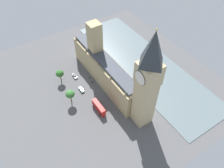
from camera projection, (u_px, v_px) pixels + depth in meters
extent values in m
plane|color=#565659|center=(103.00, 82.00, 133.17)|extent=(129.64, 129.64, 0.00)
cube|color=slate|center=(143.00, 63.00, 144.72)|extent=(35.67, 116.67, 0.25)
cube|color=tan|center=(105.00, 71.00, 128.07)|extent=(10.72, 59.64, 15.89)
cube|color=tan|center=(95.00, 49.00, 127.31)|extent=(6.82, 6.82, 34.70)
cube|color=#383D47|center=(105.00, 60.00, 121.66)|extent=(8.15, 57.25, 1.60)
cone|color=tan|center=(76.00, 39.00, 134.70)|extent=(1.20, 1.20, 2.88)
cone|color=tan|center=(86.00, 50.00, 127.06)|extent=(1.20, 1.20, 2.81)
cone|color=tan|center=(97.00, 63.00, 119.62)|extent=(1.20, 1.20, 2.17)
cone|color=tan|center=(110.00, 77.00, 111.75)|extent=(1.20, 1.20, 2.73)
cone|color=tan|center=(125.00, 94.00, 104.04)|extent=(1.20, 1.20, 2.86)
cube|color=tan|center=(144.00, 103.00, 104.28)|extent=(8.30, 8.30, 28.37)
cube|color=tan|center=(149.00, 74.00, 89.90)|extent=(9.13, 9.13, 10.83)
cylinder|color=silver|center=(140.00, 78.00, 88.16)|extent=(0.25, 6.31, 6.31)
torus|color=black|center=(140.00, 78.00, 88.16)|extent=(0.24, 6.55, 6.55)
cylinder|color=silver|center=(142.00, 67.00, 92.59)|extent=(6.31, 0.25, 6.31)
torus|color=black|center=(142.00, 67.00, 92.59)|extent=(6.55, 0.24, 6.55)
pyramid|color=#2D3338|center=(153.00, 48.00, 80.23)|extent=(9.13, 9.13, 15.52)
sphere|color=gold|center=(157.00, 29.00, 74.25)|extent=(0.80, 0.80, 0.80)
cube|color=silver|center=(75.00, 76.00, 135.59)|extent=(1.96, 4.63, 0.75)
cube|color=black|center=(74.00, 75.00, 135.21)|extent=(1.61, 2.61, 0.65)
cylinder|color=black|center=(77.00, 77.00, 135.31)|extent=(0.27, 0.69, 0.68)
cylinder|color=black|center=(75.00, 78.00, 134.72)|extent=(0.27, 0.69, 0.68)
cylinder|color=black|center=(75.00, 75.00, 137.01)|extent=(0.27, 0.69, 0.68)
cylinder|color=black|center=(73.00, 76.00, 136.42)|extent=(0.27, 0.69, 0.68)
cube|color=#19472D|center=(81.00, 90.00, 127.89)|extent=(2.08, 4.81, 0.75)
cube|color=black|center=(81.00, 89.00, 127.23)|extent=(1.67, 2.72, 0.65)
cylinder|color=black|center=(79.00, 89.00, 128.78)|extent=(0.29, 0.69, 0.68)
cylinder|color=black|center=(82.00, 88.00, 129.33)|extent=(0.29, 0.69, 0.68)
cylinder|color=black|center=(81.00, 92.00, 126.99)|extent=(0.29, 0.69, 0.68)
cylinder|color=black|center=(84.00, 91.00, 127.55)|extent=(0.29, 0.69, 0.68)
cube|color=red|center=(99.00, 107.00, 116.69)|extent=(2.62, 10.53, 4.20)
cube|color=black|center=(99.00, 107.00, 116.63)|extent=(2.67, 10.13, 0.70)
cylinder|color=black|center=(104.00, 113.00, 116.57)|extent=(0.36, 1.10, 1.10)
cylinder|color=black|center=(101.00, 115.00, 115.71)|extent=(0.36, 1.10, 1.10)
cylinder|color=black|center=(97.00, 104.00, 120.74)|extent=(0.36, 1.10, 1.10)
cylinder|color=black|center=(94.00, 106.00, 119.88)|extent=(0.36, 1.10, 1.10)
cylinder|color=black|center=(92.00, 82.00, 132.20)|extent=(0.63, 0.63, 1.44)
sphere|color=tan|center=(92.00, 81.00, 131.56)|extent=(0.28, 0.28, 0.28)
cube|color=#336B60|center=(92.00, 81.00, 132.34)|extent=(0.35, 0.22, 0.26)
cylinder|color=black|center=(90.00, 78.00, 134.51)|extent=(0.62, 0.62, 1.36)
sphere|color=#8C6647|center=(89.00, 77.00, 133.91)|extent=(0.26, 0.26, 0.26)
cube|color=gray|center=(90.00, 78.00, 134.26)|extent=(0.32, 0.24, 0.24)
cylinder|color=brown|center=(71.00, 99.00, 120.40)|extent=(0.56, 0.56, 5.32)
ellipsoid|color=#387533|center=(70.00, 94.00, 117.07)|extent=(4.99, 4.99, 4.24)
cylinder|color=brown|center=(61.00, 78.00, 131.79)|extent=(0.56, 0.56, 4.86)
ellipsoid|color=#2D6628|center=(60.00, 74.00, 128.70)|extent=(4.75, 4.75, 4.03)
cylinder|color=black|center=(60.00, 77.00, 131.51)|extent=(0.18, 0.18, 6.41)
sphere|color=#F2EAC6|center=(59.00, 73.00, 128.95)|extent=(0.56, 0.56, 0.56)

